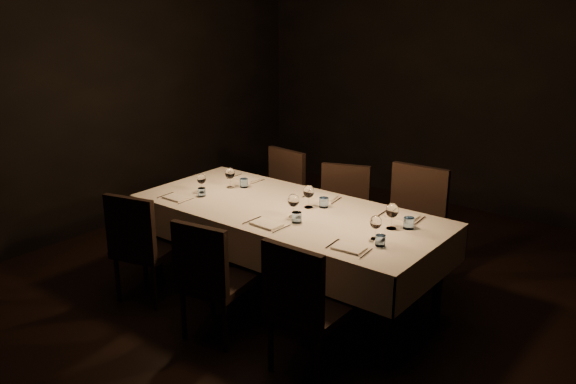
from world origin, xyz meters
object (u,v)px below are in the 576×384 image
Objects in this scene: chair_far_center at (342,212)px; chair_near_right at (303,303)px; chair_near_left at (140,242)px; chair_far_left at (279,194)px; dining_table at (288,217)px; chair_near_center at (210,275)px; chair_far_right at (411,224)px.

chair_near_right is at bearing -85.76° from chair_far_center.
chair_near_right reaches higher than chair_near_left.
chair_near_right is 1.75m from chair_far_center.
dining_table is at bearing -41.46° from chair_far_left.
chair_near_center is (-0.02, -0.86, -0.18)m from dining_table.
chair_far_left is (-0.74, 0.80, -0.17)m from dining_table.
chair_near_left is 2.21m from chair_far_right.
chair_far_left is at bearing -108.95° from chair_near_left.
dining_table is 2.67× the size of chair_far_left.
chair_near_left is 0.98× the size of chair_near_right.
chair_far_center is at bearing 176.33° from chair_far_right.
chair_near_left is 1.59m from chair_far_left.
chair_far_right is at bearing -21.08° from chair_far_center.
dining_table is 2.73× the size of chair_far_center.
chair_near_right is (1.62, -0.02, 0.01)m from chair_near_left.
chair_near_right is 1.00× the size of chair_far_left.
chair_far_left reaches higher than chair_near_right.
chair_near_left is 0.85m from chair_near_center.
chair_near_left is 1.80m from chair_far_center.
chair_far_left is 1.02× the size of chair_far_center.
chair_far_right is at bearing 48.19° from dining_table.
dining_table is at bearing -152.12° from chair_near_left.
chair_far_center is at bearing 4.42° from chair_far_left.
chair_near_center is 1.64m from chair_far_center.
chair_near_left is at bearing -14.41° from chair_near_center.
chair_far_center is at bearing 89.21° from dining_table.
chair_far_right reaches higher than chair_near_center.
chair_near_center is 1.81m from chair_far_left.
chair_near_left is at bearing -1.43° from chair_near_right.
chair_far_left reaches higher than dining_table.
chair_near_center is 1.79m from chair_far_right.
chair_far_center is (0.88, 1.57, 0.00)m from chair_near_left.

